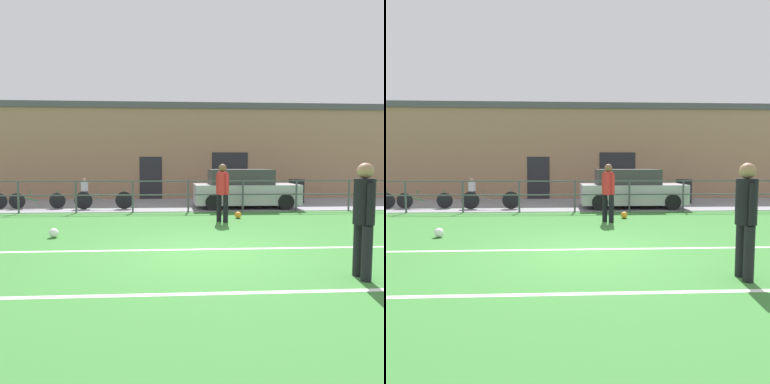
% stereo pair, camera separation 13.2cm
% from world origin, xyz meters
% --- Properties ---
extents(ground, '(60.00, 44.00, 0.04)m').
position_xyz_m(ground, '(0.00, 0.00, -0.02)').
color(ground, '#387A33').
extents(field_line_touchline, '(36.00, 0.11, 0.00)m').
position_xyz_m(field_line_touchline, '(0.00, 0.21, 0.00)').
color(field_line_touchline, white).
rests_on(field_line_touchline, ground).
extents(field_line_hash, '(36.00, 0.11, 0.00)m').
position_xyz_m(field_line_hash, '(0.00, -2.33, 0.00)').
color(field_line_hash, white).
rests_on(field_line_hash, ground).
extents(pavement_strip, '(48.00, 5.00, 0.02)m').
position_xyz_m(pavement_strip, '(0.00, 8.50, 0.01)').
color(pavement_strip, gray).
rests_on(pavement_strip, ground).
extents(perimeter_fence, '(36.07, 0.07, 1.15)m').
position_xyz_m(perimeter_fence, '(0.00, 6.00, 0.75)').
color(perimeter_fence, '#474C51').
rests_on(perimeter_fence, ground).
extents(clubhouse_facade, '(28.00, 2.56, 4.77)m').
position_xyz_m(clubhouse_facade, '(0.00, 12.20, 2.40)').
color(clubhouse_facade, '#A37A5B').
rests_on(clubhouse_facade, ground).
extents(player_goalkeeper, '(0.31, 0.48, 1.76)m').
position_xyz_m(player_goalkeeper, '(2.25, -1.82, 1.00)').
color(player_goalkeeper, black).
rests_on(player_goalkeeper, ground).
extents(player_striker, '(0.35, 0.39, 1.75)m').
position_xyz_m(player_striker, '(0.91, 3.68, 0.99)').
color(player_striker, black).
rests_on(player_striker, ground).
extents(soccer_ball_match, '(0.22, 0.22, 0.22)m').
position_xyz_m(soccer_ball_match, '(-3.43, 1.61, 0.11)').
color(soccer_ball_match, white).
rests_on(soccer_ball_match, ground).
extents(soccer_ball_spare, '(0.22, 0.22, 0.22)m').
position_xyz_m(soccer_ball_spare, '(1.52, 4.38, 0.11)').
color(soccer_ball_spare, orange).
rests_on(soccer_ball_spare, ground).
extents(spectator_child, '(0.31, 0.20, 1.12)m').
position_xyz_m(spectator_child, '(-4.39, 9.00, 0.66)').
color(spectator_child, '#232D4C').
rests_on(spectator_child, pavement_strip).
extents(parked_car_red, '(4.03, 1.95, 1.51)m').
position_xyz_m(parked_car_red, '(2.27, 7.15, 0.74)').
color(parked_car_red, '#B7B7BC').
rests_on(parked_car_red, pavement_strip).
extents(bicycle_parked_2, '(2.21, 0.04, 0.76)m').
position_xyz_m(bicycle_parked_2, '(-3.18, 6.89, 0.37)').
color(bicycle_parked_2, black).
rests_on(bicycle_parked_2, pavement_strip).
extents(bicycle_parked_3, '(2.13, 0.04, 0.71)m').
position_xyz_m(bicycle_parked_3, '(-5.78, 7.20, 0.34)').
color(bicycle_parked_3, black).
rests_on(bicycle_parked_3, pavement_strip).
extents(trash_bin_0, '(0.58, 0.50, 1.04)m').
position_xyz_m(trash_bin_0, '(4.98, 8.74, 0.55)').
color(trash_bin_0, black).
rests_on(trash_bin_0, pavement_strip).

